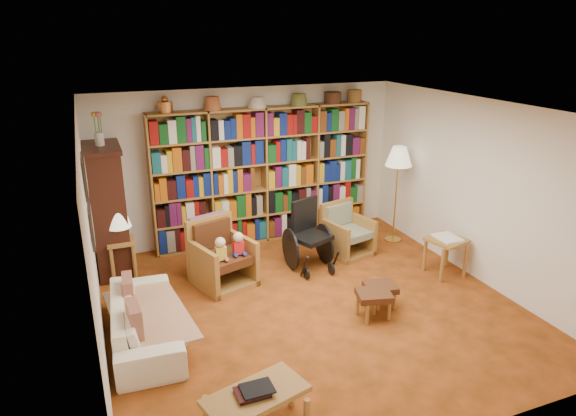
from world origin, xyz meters
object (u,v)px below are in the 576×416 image
sofa (145,320)px  footstool_a (374,297)px  armchair_sage (345,234)px  footstool_b (380,289)px  side_table_lamp (122,251)px  floor_lamp (399,160)px  side_table_papers (446,245)px  wheelchair (308,237)px  armchair_leather (221,256)px  coffee_table (256,398)px

sofa → footstool_a: (2.64, -0.53, 0.02)m
armchair_sage → footstool_b: armchair_sage is taller
side_table_lamp → floor_lamp: bearing=-2.8°
side_table_papers → footstool_b: bearing=-160.4°
wheelchair → footstool_a: size_ratio=2.09×
sofa → footstool_b: size_ratio=4.11×
side_table_lamp → footstool_a: bearing=-38.7°
side_table_lamp → armchair_leather: armchair_leather is taller
floor_lamp → footstool_b: 2.53m
footstool_b → armchair_leather: bearing=138.9°
armchair_sage → footstool_b: (-0.41, -1.71, -0.04)m
side_table_papers → footstool_a: (-1.56, -0.65, -0.17)m
floor_lamp → armchair_sage: bearing=-174.1°
side_table_papers → footstool_a: side_table_papers is taller
floor_lamp → coffee_table: floor_lamp is taller
armchair_sage → floor_lamp: bearing=5.9°
side_table_papers → footstool_b: 1.46m
floor_lamp → coffee_table: (-3.48, -3.24, -1.04)m
sofa → side_table_papers: 4.21m
side_table_lamp → footstool_b: 3.57m
footstool_b → sofa: bearing=172.7°
footstool_b → armchair_sage: bearing=76.7°
armchair_leather → coffee_table: bearing=-98.8°
sofa → armchair_leather: armchair_leather is taller
armchair_leather → armchair_sage: bearing=7.1°
sofa → footstool_b: sofa is taller
footstool_a → footstool_b: footstool_a is taller
sofa → coffee_table: 1.93m
sofa → footstool_b: bearing=-94.2°
coffee_table → floor_lamp: bearing=43.0°
sofa → wheelchair: (2.49, 1.10, 0.20)m
armchair_sage → coffee_table: 4.02m
armchair_leather → footstool_b: (1.67, -1.46, -0.11)m
armchair_sage → floor_lamp: (0.96, 0.10, 1.08)m
armchair_leather → coffee_table: armchair_leather is taller
wheelchair → armchair_sage: bearing=18.3°
armchair_leather → floor_lamp: (3.03, 0.36, 1.00)m
armchair_sage → floor_lamp: 1.44m
armchair_leather → coffee_table: 2.91m
side_table_papers → footstool_a: bearing=-157.2°
wheelchair → coffee_table: 3.39m
wheelchair → footstool_a: bearing=-84.6°
floor_lamp → armchair_leather: bearing=-173.2°
sofa → armchair_sage: size_ratio=2.22×
wheelchair → footstool_a: wheelchair is taller
coffee_table → footstool_a: bearing=33.1°
coffee_table → sofa: bearing=112.1°
sofa → side_table_papers: (4.20, 0.12, 0.19)m
footstool_a → coffee_table: bearing=-146.9°
side_table_lamp → footstool_a: 3.52m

